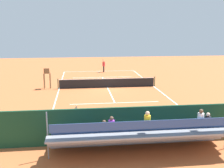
% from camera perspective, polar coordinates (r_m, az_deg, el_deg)
% --- Properties ---
extents(ground_plane, '(60.00, 60.00, 0.00)m').
position_cam_1_polar(ground_plane, '(28.84, -0.97, -0.73)').
color(ground_plane, '#BC6033').
extents(court_line_markings, '(10.10, 22.20, 0.01)m').
position_cam_1_polar(court_line_markings, '(28.87, -0.98, -0.71)').
color(court_line_markings, white).
rests_on(court_line_markings, ground).
extents(tennis_net, '(10.30, 0.10, 1.07)m').
position_cam_1_polar(tennis_net, '(28.73, -0.97, 0.25)').
color(tennis_net, black).
rests_on(tennis_net, ground).
extents(backdrop_wall, '(18.00, 0.16, 2.00)m').
position_cam_1_polar(backdrop_wall, '(15.23, 4.65, -8.36)').
color(backdrop_wall, '#194228').
rests_on(backdrop_wall, ground).
extents(bleacher_stand, '(9.06, 2.40, 2.48)m').
position_cam_1_polar(bleacher_stand, '(14.02, 6.00, -10.51)').
color(bleacher_stand, gray).
rests_on(bleacher_stand, ground).
extents(umpire_chair, '(0.67, 0.67, 2.14)m').
position_cam_1_polar(umpire_chair, '(28.82, -13.38, 1.61)').
color(umpire_chair, brown).
rests_on(umpire_chair, ground).
extents(courtside_bench, '(1.80, 0.40, 0.93)m').
position_cam_1_polar(courtside_bench, '(16.95, 15.00, -8.21)').
color(courtside_bench, '#33383D').
rests_on(courtside_bench, ground).
extents(equipment_bag, '(0.90, 0.36, 0.36)m').
position_cam_1_polar(equipment_bag, '(16.34, 8.38, -10.10)').
color(equipment_bag, '#334C8C').
rests_on(equipment_bag, ground).
extents(tennis_player, '(0.46, 0.56, 1.93)m').
position_cam_1_polar(tennis_player, '(38.59, -1.74, 3.97)').
color(tennis_player, black).
rests_on(tennis_player, ground).
extents(tennis_racket, '(0.39, 0.59, 0.03)m').
position_cam_1_polar(tennis_racket, '(38.62, -2.79, 2.47)').
color(tennis_racket, black).
rests_on(tennis_racket, ground).
extents(tennis_ball_near, '(0.07, 0.07, 0.07)m').
position_cam_1_polar(tennis_ball_near, '(35.83, 0.84, 1.78)').
color(tennis_ball_near, '#CCDB33').
rests_on(tennis_ball_near, ground).
extents(line_judge, '(0.43, 0.55, 1.93)m').
position_cam_1_polar(line_judge, '(15.51, -7.41, -7.98)').
color(line_judge, '#232328').
rests_on(line_judge, ground).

